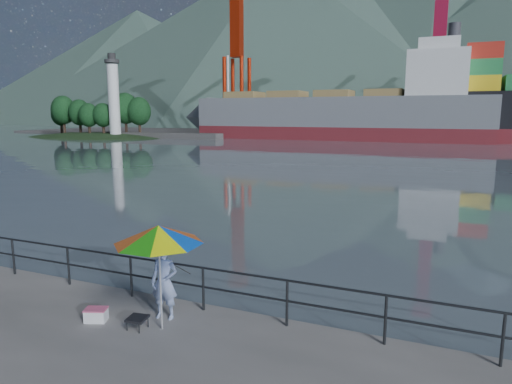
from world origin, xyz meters
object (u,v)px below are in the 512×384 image
Objects in this scene: fisherman at (164,282)px; beach_umbrella at (159,234)px; cooler_bag at (96,315)px; bulk_carrier at (348,114)px.

beach_umbrella is at bearing -73.66° from fisherman.
beach_umbrella is at bearing -11.70° from cooler_bag.
bulk_carrier reaches higher than cooler_bag.
bulk_carrier is (-9.73, 72.38, 4.02)m from cooler_bag.
fisherman is at bearing -81.27° from bulk_carrier.
beach_umbrella reaches higher than cooler_bag.
beach_umbrella is 73.03m from bulk_carrier.
fisherman is 1.62m from cooler_bag.
cooler_bag is at bearing -160.29° from fisherman.
cooler_bag is (-1.51, -0.26, -1.90)m from beach_umbrella.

